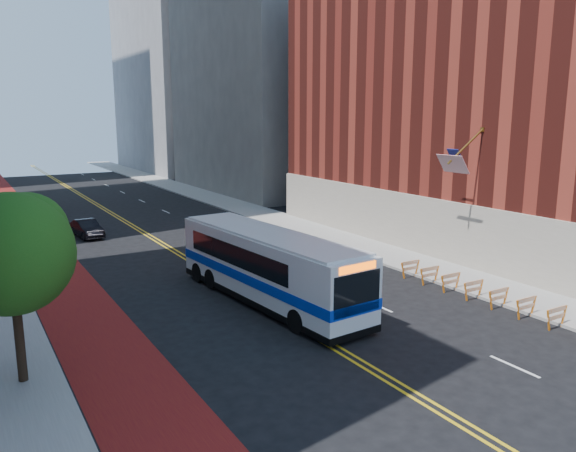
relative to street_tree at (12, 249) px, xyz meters
The scene contains 15 objects.
ground 13.68m from the street_tree, 28.25° to the right, with size 160.00×160.00×0.00m, color black.
sidewalk_right 33.73m from the street_tree, 45.87° to the left, with size 4.00×140.00×0.15m, color gray.
bus_lane_paint 24.66m from the street_tree, 82.53° to the left, with size 3.60×140.00×0.01m, color maroon.
center_line_inner 26.84m from the street_tree, 65.21° to the left, with size 0.14×140.00×0.01m, color gold.
center_line_outer 26.99m from the street_tree, 64.51° to the left, with size 0.14×140.00×0.01m, color gold.
lane_dashes 36.09m from the street_tree, 63.34° to the left, with size 0.14×98.20×0.01m.
brick_building 34.25m from the street_tree, 10.18° to the left, with size 18.73×36.00×22.00m.
midrise_right_near 56.22m from the street_tree, 50.78° to the left, with size 18.00×26.00×40.00m, color slate.
midrise_right_far 83.25m from the street_tree, 63.91° to the left, with size 20.00×28.00×55.00m, color gray.
construction_barriers 21.43m from the street_tree, ahead, with size 1.42×10.91×1.00m.
street_tree is the anchor object (origin of this frame).
transit_bus 12.52m from the street_tree, 16.33° to the left, with size 3.94×13.34×3.61m.
car_a 16.99m from the street_tree, 83.23° to the left, with size 1.83×4.54×1.55m, color black.
car_b 25.25m from the street_tree, 73.64° to the left, with size 1.44×4.12×1.36m, color black.
car_c 31.04m from the street_tree, 85.83° to the left, with size 2.17×5.34×1.55m, color black.
Camera 1 is at (-12.70, -14.55, 9.38)m, focal length 35.00 mm.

